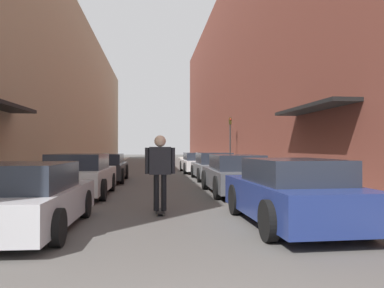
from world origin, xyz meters
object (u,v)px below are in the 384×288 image
(parked_car_right_1, at_px, (235,175))
(traffic_light, at_px, (230,137))
(parked_car_left_2, at_px, (104,168))
(parked_car_right_3, at_px, (197,163))
(skateboarder, at_px, (160,165))
(parked_car_right_0, at_px, (291,193))
(parked_car_left_0, at_px, (22,199))
(parked_car_right_2, at_px, (213,167))
(parked_car_left_1, at_px, (80,176))

(parked_car_right_1, xyz_separation_m, traffic_light, (2.36, 12.01, 1.61))
(parked_car_left_2, xyz_separation_m, parked_car_right_3, (5.04, 5.71, -0.02))
(skateboarder, bearing_deg, traffic_light, 72.30)
(parked_car_left_2, height_order, parked_car_right_0, parked_car_right_0)
(parked_car_left_2, relative_size, skateboarder, 2.36)
(parked_car_right_0, xyz_separation_m, skateboarder, (-2.61, 1.62, 0.50))
(parked_car_left_0, relative_size, parked_car_right_3, 0.88)
(parked_car_right_3, bearing_deg, parked_car_left_2, -131.46)
(parked_car_left_2, xyz_separation_m, parked_car_right_2, (5.18, 0.38, 0.00))
(parked_car_right_1, xyz_separation_m, skateboarder, (-2.61, -3.57, 0.50))
(parked_car_left_2, relative_size, parked_car_right_2, 1.01)
(parked_car_right_1, bearing_deg, traffic_light, 78.89)
(parked_car_right_3, bearing_deg, parked_car_left_1, -115.19)
(skateboarder, height_order, traffic_light, traffic_light)
(parked_car_left_0, xyz_separation_m, parked_car_right_2, (5.39, 10.77, 0.02))
(parked_car_left_2, distance_m, traffic_light, 10.16)
(parked_car_left_2, distance_m, parked_car_right_0, 11.56)
(parked_car_right_0, relative_size, parked_car_right_2, 0.96)
(parked_car_right_1, xyz_separation_m, parked_car_right_2, (0.15, 5.60, -0.01))
(parked_car_left_2, bearing_deg, traffic_light, 42.61)
(traffic_light, bearing_deg, parked_car_right_3, -155.23)
(parked_car_left_2, bearing_deg, parked_car_left_1, -91.33)
(parked_car_left_0, xyz_separation_m, skateboarder, (2.62, 1.60, 0.54))
(parked_car_right_2, relative_size, skateboarder, 2.34)
(parked_car_right_3, height_order, skateboarder, skateboarder)
(parked_car_right_2, bearing_deg, skateboarder, -106.81)
(parked_car_right_2, bearing_deg, parked_car_left_2, -175.85)
(parked_car_right_1, bearing_deg, parked_car_left_1, -179.42)
(parked_car_left_0, bearing_deg, traffic_light, 66.16)
(parked_car_right_0, bearing_deg, parked_car_right_1, 89.92)
(parked_car_right_2, bearing_deg, parked_car_right_0, -90.86)
(parked_car_left_2, relative_size, parked_car_right_0, 1.06)
(parked_car_left_2, xyz_separation_m, skateboarder, (2.41, -8.79, 0.52))
(parked_car_left_0, relative_size, parked_car_right_0, 0.98)
(parked_car_left_0, xyz_separation_m, parked_car_right_3, (5.25, 16.10, 0.00))
(parked_car_left_2, bearing_deg, parked_car_right_2, 4.15)
(parked_car_left_0, xyz_separation_m, parked_car_left_2, (0.21, 10.39, 0.02))
(parked_car_right_1, bearing_deg, parked_car_right_3, 89.88)
(parked_car_left_1, relative_size, traffic_light, 1.18)
(parked_car_left_0, xyz_separation_m, parked_car_right_1, (5.23, 5.17, 0.03))
(parked_car_left_1, xyz_separation_m, parked_car_right_3, (5.17, 10.99, -0.04))
(skateboarder, bearing_deg, parked_car_right_1, 53.78)
(parked_car_right_1, relative_size, parked_car_right_3, 0.95)
(parked_car_right_0, height_order, parked_car_right_3, parked_car_right_0)
(parked_car_right_0, height_order, traffic_light, traffic_light)
(parked_car_left_1, relative_size, skateboarder, 2.18)
(parked_car_right_2, height_order, traffic_light, traffic_light)
(parked_car_right_2, relative_size, traffic_light, 1.26)
(traffic_light, bearing_deg, parked_car_left_0, -113.84)
(parked_car_left_2, relative_size, parked_car_right_3, 0.95)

